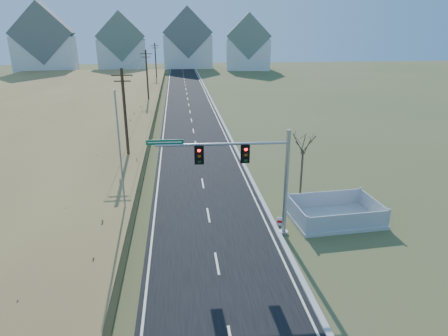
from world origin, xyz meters
The scene contains 16 objects.
ground centered at (0.00, 0.00, 0.00)m, with size 260.00×260.00×0.00m, color #4C562A.
road centered at (0.00, 50.00, 0.03)m, with size 8.00×180.00×0.06m, color black.
curb centered at (4.15, 50.00, 0.09)m, with size 0.30×180.00×0.18m, color #B2AFA8.
reed_marsh centered at (-24.00, 40.00, 0.65)m, with size 38.00×110.00×1.30m, color #9B8746.
utility_pole_near centered at (-6.50, 15.00, 4.68)m, with size 1.80×0.26×9.00m.
utility_pole_mid centered at (-6.50, 45.00, 4.68)m, with size 1.80×0.26×9.00m.
utility_pole_far centered at (-6.50, 75.00, 4.68)m, with size 1.80×0.26×9.00m.
condo_nw centered at (-38.00, 100.00, 7.70)m, with size 17.69×13.38×19.05m.
condo_nnw centered at (-18.00, 108.00, 6.94)m, with size 14.93×11.17×17.03m.
condo_n centered at (2.00, 112.00, 7.61)m, with size 15.27×10.20×18.54m.
condo_ne centered at (20.00, 104.00, 6.84)m, with size 14.12×10.51×16.52m.
traffic_signal_mast centered at (2.66, 1.00, 4.18)m, with size 8.46×0.62×6.74m.
fence_enclosure centered at (8.41, 2.40, 0.27)m, with size 6.09×4.38×1.33m.
open_sign centered at (4.54, 2.00, 0.32)m, with size 0.47×0.18×0.59m.
flagpole centered at (-5.46, 3.28, 3.53)m, with size 0.40×0.40×8.84m.
bare_tree centered at (7.44, 7.05, 4.15)m, with size 1.94×1.94×5.15m.
Camera 1 is at (-1.80, -20.82, 12.28)m, focal length 32.00 mm.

